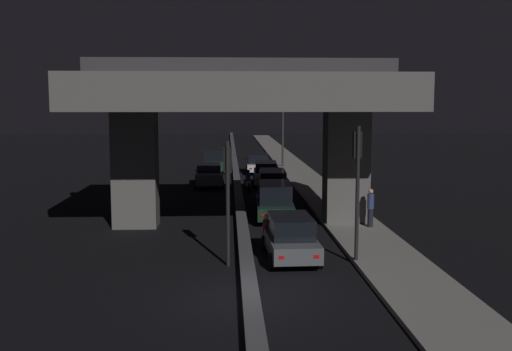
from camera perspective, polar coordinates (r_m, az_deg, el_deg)
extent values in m
plane|color=black|center=(18.44, -0.57, -11.61)|extent=(200.00, 200.00, 0.00)
cube|color=#4C4C51|center=(52.79, -1.97, 0.68)|extent=(0.51, 126.00, 0.33)
cube|color=gray|center=(46.23, 4.72, -0.33)|extent=(2.77, 126.00, 0.17)
cube|color=#5B5956|center=(28.93, -11.42, 0.61)|extent=(2.05, 1.59, 5.52)
cube|color=#5B5956|center=(29.15, 8.57, 0.71)|extent=(2.05, 1.59, 5.52)
cube|color=#5B5956|center=(28.44, -1.41, 7.78)|extent=(14.82, 10.50, 1.55)
cube|color=#333335|center=(28.48, -1.41, 10.24)|extent=(14.82, 0.40, 0.90)
cylinder|color=black|center=(21.45, -2.70, -2.75)|extent=(0.14, 0.14, 4.53)
cube|color=black|center=(21.42, -2.72, 1.52)|extent=(0.30, 0.28, 0.95)
sphere|color=red|center=(21.55, -2.72, 2.34)|extent=(0.18, 0.18, 0.18)
sphere|color=black|center=(21.57, -2.72, 1.56)|extent=(0.18, 0.18, 0.18)
sphere|color=black|center=(21.60, -2.72, 0.77)|extent=(0.18, 0.18, 0.18)
cylinder|color=black|center=(21.91, 9.63, -1.95)|extent=(0.14, 0.14, 5.05)
cube|color=black|center=(21.88, 9.63, 2.92)|extent=(0.30, 0.28, 0.95)
sphere|color=red|center=(22.01, 9.56, 3.71)|extent=(0.18, 0.18, 0.18)
sphere|color=black|center=(22.03, 9.54, 2.94)|extent=(0.18, 0.18, 0.18)
sphere|color=black|center=(22.05, 9.53, 2.17)|extent=(0.18, 0.18, 0.18)
cylinder|color=#2D2D30|center=(54.60, 2.57, 4.55)|extent=(0.18, 0.18, 7.31)
cylinder|color=#2D2D30|center=(54.50, 1.66, 8.23)|extent=(1.75, 0.10, 0.10)
ellipsoid|color=#F2B759|center=(54.44, 0.74, 8.13)|extent=(0.56, 0.32, 0.24)
cube|color=#515459|center=(22.75, 3.29, -6.47)|extent=(1.89, 4.31, 0.61)
cube|color=black|center=(22.60, 3.31, -4.80)|extent=(1.62, 2.60, 0.75)
cylinder|color=black|center=(24.07, 0.81, -6.45)|extent=(0.22, 0.61, 0.60)
cylinder|color=black|center=(24.29, 4.81, -6.36)|extent=(0.22, 0.61, 0.60)
cylinder|color=black|center=(21.37, 1.55, -8.17)|extent=(0.22, 0.61, 0.60)
cylinder|color=black|center=(21.62, 6.06, -8.04)|extent=(0.22, 0.61, 0.60)
cube|color=red|center=(20.61, 2.45, -7.78)|extent=(0.18, 0.04, 0.11)
cube|color=red|center=(20.79, 5.79, -7.68)|extent=(0.18, 0.04, 0.11)
cube|color=black|center=(30.21, 1.82, -3.13)|extent=(1.95, 4.17, 0.63)
cube|color=black|center=(30.18, 1.82, -1.60)|extent=(1.69, 3.01, 0.97)
cylinder|color=black|center=(31.57, 0.13, -3.27)|extent=(0.22, 0.59, 0.59)
cylinder|color=black|center=(31.64, 3.31, -3.26)|extent=(0.22, 0.59, 0.59)
cylinder|color=black|center=(28.91, 0.18, -4.21)|extent=(0.22, 0.59, 0.59)
cylinder|color=black|center=(28.98, 3.66, -4.20)|extent=(0.22, 0.59, 0.59)
cube|color=red|center=(28.15, 0.71, -3.80)|extent=(0.18, 0.04, 0.11)
cube|color=red|center=(28.21, 3.26, -3.79)|extent=(0.18, 0.04, 0.11)
cube|color=black|center=(36.12, 1.59, -1.41)|extent=(1.85, 4.37, 0.65)
cube|color=black|center=(36.13, 1.59, -0.19)|extent=(1.61, 3.16, 0.88)
cylinder|color=black|center=(37.55, 0.22, -1.59)|extent=(0.22, 0.66, 0.66)
cylinder|color=black|center=(37.62, 2.77, -1.58)|extent=(0.22, 0.66, 0.66)
cylinder|color=black|center=(34.73, 0.31, -2.28)|extent=(0.22, 0.66, 0.66)
cylinder|color=black|center=(34.81, 3.07, -2.27)|extent=(0.22, 0.66, 0.66)
cube|color=red|center=(33.95, 0.74, -1.88)|extent=(0.18, 0.04, 0.11)
cube|color=red|center=(34.00, 2.76, -1.88)|extent=(0.18, 0.04, 0.11)
cube|color=gray|center=(42.84, 0.94, -0.03)|extent=(1.88, 4.71, 0.73)
cube|color=black|center=(42.76, 0.94, 0.88)|extent=(1.61, 2.85, 0.64)
cylinder|color=black|center=(44.39, -0.17, -0.26)|extent=(0.23, 0.70, 0.69)
cylinder|color=black|center=(44.43, 1.96, -0.26)|extent=(0.23, 0.70, 0.69)
cylinder|color=black|center=(41.35, -0.16, -0.78)|extent=(0.23, 0.70, 0.69)
cylinder|color=black|center=(41.39, 2.13, -0.78)|extent=(0.23, 0.70, 0.69)
cube|color=red|center=(40.51, 0.17, -0.37)|extent=(0.18, 0.04, 0.11)
cube|color=red|center=(40.53, 1.85, -0.37)|extent=(0.18, 0.04, 0.11)
cube|color=silver|center=(50.55, 0.17, 0.89)|extent=(1.90, 4.18, 0.59)
cube|color=black|center=(50.48, 0.17, 1.66)|extent=(1.65, 2.52, 0.77)
cylinder|color=black|center=(51.92, -0.86, 0.72)|extent=(0.21, 0.60, 0.59)
cylinder|color=black|center=(51.98, 1.11, 0.72)|extent=(0.21, 0.60, 0.59)
cylinder|color=black|center=(49.20, -0.82, 0.38)|extent=(0.21, 0.60, 0.59)
cylinder|color=black|center=(49.26, 1.26, 0.38)|extent=(0.21, 0.60, 0.59)
cube|color=red|center=(48.45, -0.51, 0.67)|extent=(0.18, 0.03, 0.11)
cube|color=red|center=(48.50, 1.00, 0.67)|extent=(0.18, 0.03, 0.11)
cube|color=#515459|center=(42.59, -4.52, -0.10)|extent=(2.05, 4.84, 0.73)
cube|color=black|center=(42.75, -4.53, 0.78)|extent=(1.73, 2.35, 0.53)
cylinder|color=black|center=(41.09, -3.23, -0.86)|extent=(0.23, 0.68, 0.67)
cylinder|color=black|center=(41.08, -5.76, -0.88)|extent=(0.23, 0.68, 0.67)
cylinder|color=black|center=(44.21, -3.36, -0.31)|extent=(0.23, 0.68, 0.67)
cylinder|color=black|center=(44.20, -5.71, -0.34)|extent=(0.23, 0.68, 0.67)
cube|color=white|center=(44.99, -3.72, 0.14)|extent=(0.18, 0.04, 0.11)
cube|color=white|center=(44.98, -5.37, 0.12)|extent=(0.18, 0.04, 0.11)
cube|color=black|center=(51.56, -4.00, 1.11)|extent=(1.89, 4.53, 0.73)
cube|color=black|center=(51.38, -4.01, 2.00)|extent=(1.66, 3.27, 0.89)
cylinder|color=black|center=(50.10, -3.00, 0.53)|extent=(0.20, 0.67, 0.67)
cylinder|color=black|center=(50.15, -5.08, 0.52)|extent=(0.20, 0.67, 0.67)
cylinder|color=black|center=(53.07, -2.96, 0.89)|extent=(0.20, 0.67, 0.67)
cylinder|color=black|center=(53.12, -4.93, 0.88)|extent=(0.20, 0.67, 0.67)
cube|color=white|center=(53.82, -3.23, 1.24)|extent=(0.18, 0.03, 0.11)
cube|color=white|center=(53.86, -4.62, 1.23)|extent=(0.18, 0.03, 0.11)
cylinder|color=black|center=(24.82, 0.93, -6.09)|extent=(0.08, 0.56, 0.56)
cylinder|color=black|center=(23.62, 1.13, -6.76)|extent=(0.10, 0.56, 0.56)
cube|color=navy|center=(24.17, 1.03, -5.91)|extent=(0.24, 0.94, 0.32)
cylinder|color=maroon|center=(24.08, 1.03, -4.89)|extent=(0.32, 0.32, 0.56)
sphere|color=silver|center=(24.00, 1.03, -3.96)|extent=(0.24, 0.24, 0.24)
cube|color=red|center=(23.52, 1.14, -6.27)|extent=(0.08, 0.03, 0.08)
cylinder|color=black|center=(32.06, 0.16, -3.09)|extent=(0.12, 0.61, 0.61)
cylinder|color=black|center=(30.91, 0.42, -3.47)|extent=(0.14, 0.62, 0.61)
cube|color=black|center=(31.45, 0.29, -2.88)|extent=(0.30, 0.91, 0.32)
cylinder|color=navy|center=(31.38, 0.29, -2.15)|extent=(0.34, 0.34, 0.49)
sphere|color=black|center=(31.33, 0.29, -1.48)|extent=(0.24, 0.24, 0.24)
cube|color=red|center=(30.82, 0.43, -3.08)|extent=(0.08, 0.04, 0.08)
cylinder|color=black|center=(40.62, -0.84, -0.97)|extent=(0.12, 0.64, 0.63)
cylinder|color=black|center=(39.43, -0.67, -1.20)|extent=(0.14, 0.64, 0.63)
cube|color=silver|center=(39.99, -0.76, -0.77)|extent=(0.30, 0.93, 0.32)
cylinder|color=navy|center=(39.94, -0.76, -0.16)|extent=(0.34, 0.34, 0.55)
sphere|color=black|center=(39.89, -0.76, 0.41)|extent=(0.24, 0.24, 0.24)
cube|color=red|center=(39.35, -0.66, -0.90)|extent=(0.08, 0.04, 0.08)
cylinder|color=black|center=(28.26, 10.83, -3.98)|extent=(0.26, 0.26, 0.84)
cylinder|color=navy|center=(28.13, 10.86, -2.43)|extent=(0.31, 0.31, 0.70)
sphere|color=tan|center=(28.06, 10.88, -1.50)|extent=(0.23, 0.23, 0.23)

